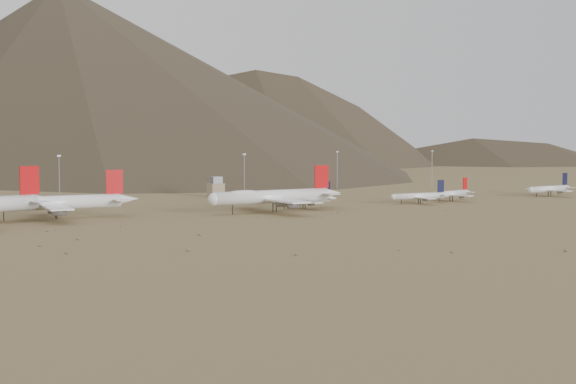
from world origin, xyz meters
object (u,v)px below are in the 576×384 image
widebody_centre (54,203)px  narrowbody_a (305,200)px  widebody_east (273,196)px  control_tower (216,188)px  narrowbody_b (420,196)px

widebody_centre → narrowbody_a: (120.14, -11.72, -2.99)m
widebody_east → control_tower: size_ratio=6.07×
narrowbody_a → narrowbody_b: 68.71m
widebody_east → control_tower: 101.90m
narrowbody_a → widebody_east: bearing=-163.8°
control_tower → narrowbody_a: bearing=-86.7°
widebody_east → control_tower: bearing=78.8°
widebody_centre → control_tower: (114.87, 79.64, -1.87)m
widebody_east → narrowbody_b: (91.46, 2.77, -3.48)m
narrowbody_a → narrowbody_b: size_ratio=1.05×
narrowbody_b → control_tower: 122.27m
widebody_east → narrowbody_a: size_ratio=1.86×
widebody_east → widebody_centre: bearing=166.9°
widebody_centre → widebody_east: widebody_east is taller
widebody_centre → narrowbody_b: (188.57, -17.90, -3.21)m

